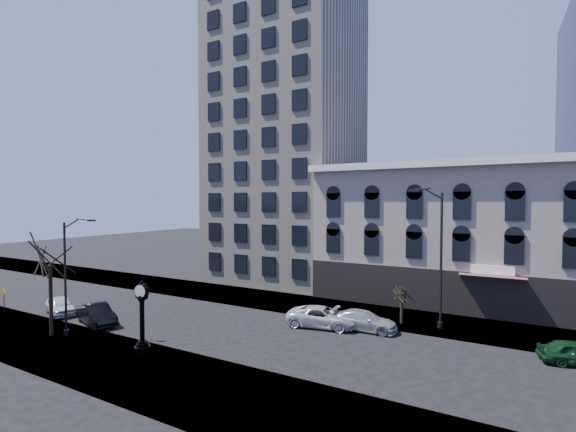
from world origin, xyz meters
The scene contains 15 objects.
ground centered at (0.00, 0.00, 0.00)m, with size 160.00×160.00×0.00m, color black.
sidewalk_far centered at (0.00, 8.00, 0.06)m, with size 160.00×6.00×0.12m, color gray.
sidewalk_near centered at (0.00, -8.00, 0.06)m, with size 160.00×6.00×0.12m, color gray.
cream_tower centered at (-6.11, 18.88, 19.32)m, with size 15.90×15.40×42.50m.
victorian_row centered at (12.00, 15.89, 6.00)m, with size 22.60×11.19×12.50m.
street_clock centered at (-2.52, -6.16, 2.03)m, with size 0.96×0.96×4.22m.
street_lamp_near centered at (-8.61, -6.50, 6.19)m, with size 1.96×1.03×8.05m.
street_lamp_far centered at (12.09, 6.57, 7.79)m, with size 2.58×0.93×10.16m.
bare_tree_near centered at (-10.03, -7.21, 5.85)m, with size 4.42×4.42×7.58m.
bare_tree_far centered at (10.15, 6.56, 2.82)m, with size 2.09×2.09×3.59m.
warning_sign centered at (-18.39, -6.10, 1.53)m, with size 0.67×0.05×2.04m.
car_near_a centered at (-14.83, -3.74, 0.69)m, with size 1.62×4.03×1.37m, color silver.
car_near_b centered at (-9.92, -3.99, 0.75)m, with size 1.59×4.57×1.51m, color black.
car_far_a centered at (5.13, 3.44, 0.71)m, with size 2.36×5.12×1.42m, color silver.
car_far_b centered at (8.06, 4.15, 0.67)m, with size 1.89×4.65×1.35m, color #A5A8AD.
Camera 1 is at (16.08, -22.17, 9.04)m, focal length 24.00 mm.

